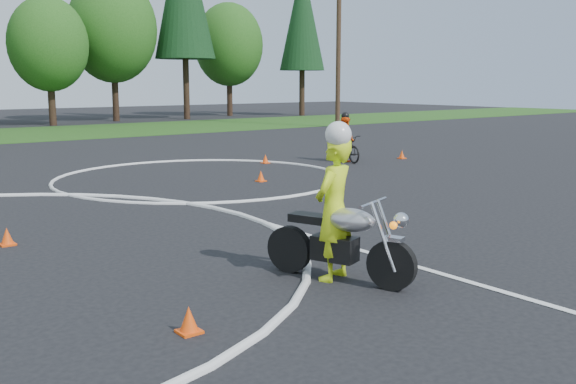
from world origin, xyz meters
TOP-DOWN VIEW (x-y plane):
  - course_markings at (2.17, 4.35)m, footprint 19.05×19.05m
  - primary_motorcycle at (4.68, -1.46)m, footprint 1.00×2.12m
  - rider_primary_grp at (4.66, -1.32)m, footprint 0.84×0.69m
  - rider_second_grp at (13.78, 8.28)m, footprint 0.88×1.82m
  - traffic_cones at (6.37, 3.98)m, footprint 18.03×11.63m
  - treeline at (14.78, 34.61)m, footprint 38.20×8.10m

SIDE VIEW (x-z plane):
  - course_markings at x=2.17m, z-range -0.05..0.07m
  - traffic_cones at x=6.37m, z-range -0.01..0.29m
  - primary_motorcycle at x=4.68m, z-range -0.02..1.15m
  - rider_second_grp at x=13.78m, z-range -0.25..1.43m
  - rider_primary_grp at x=4.66m, z-range -0.04..2.13m
  - treeline at x=14.78m, z-range -0.64..13.88m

